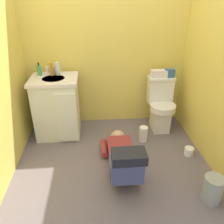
{
  "coord_description": "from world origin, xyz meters",
  "views": [
    {
      "loc": [
        -0.19,
        -2.14,
        1.75
      ],
      "look_at": [
        0.03,
        0.37,
        0.45
      ],
      "focal_mm": 36.39,
      "sensor_mm": 36.0,
      "label": 1
    }
  ],
  "objects_px": {
    "vanity_cabinet": "(57,107)",
    "paper_towel_roll": "(143,134)",
    "soap_dispenser": "(39,70)",
    "bottle_white": "(47,71)",
    "person_plumber": "(122,157)",
    "tissue_box": "(159,74)",
    "toilet_paper_roll": "(189,151)",
    "trash_can": "(213,189)",
    "bottle_clear": "(58,69)",
    "toilet": "(161,105)",
    "bottle_amber": "(52,69)",
    "faucet": "(55,71)",
    "toiletry_bag": "(170,73)"
  },
  "relations": [
    {
      "from": "tissue_box",
      "to": "toilet_paper_roll",
      "type": "relative_size",
      "value": 2.0
    },
    {
      "from": "vanity_cabinet",
      "to": "bottle_clear",
      "type": "bearing_deg",
      "value": 70.77
    },
    {
      "from": "tissue_box",
      "to": "bottle_amber",
      "type": "distance_m",
      "value": 1.42
    },
    {
      "from": "faucet",
      "to": "paper_towel_roll",
      "type": "xyz_separation_m",
      "value": [
        1.13,
        -0.44,
        -0.76
      ]
    },
    {
      "from": "bottle_clear",
      "to": "faucet",
      "type": "bearing_deg",
      "value": 147.56
    },
    {
      "from": "toilet",
      "to": "toiletry_bag",
      "type": "distance_m",
      "value": 0.46
    },
    {
      "from": "faucet",
      "to": "bottle_white",
      "type": "bearing_deg",
      "value": 174.98
    },
    {
      "from": "vanity_cabinet",
      "to": "paper_towel_roll",
      "type": "relative_size",
      "value": 3.9
    },
    {
      "from": "vanity_cabinet",
      "to": "tissue_box",
      "type": "relative_size",
      "value": 3.73
    },
    {
      "from": "faucet",
      "to": "toiletry_bag",
      "type": "bearing_deg",
      "value": -1.0
    },
    {
      "from": "soap_dispenser",
      "to": "bottle_clear",
      "type": "relative_size",
      "value": 1.0
    },
    {
      "from": "bottle_amber",
      "to": "paper_towel_roll",
      "type": "relative_size",
      "value": 0.79
    },
    {
      "from": "faucet",
      "to": "soap_dispenser",
      "type": "bearing_deg",
      "value": -173.99
    },
    {
      "from": "soap_dispenser",
      "to": "bottle_white",
      "type": "bearing_deg",
      "value": 16.34
    },
    {
      "from": "trash_can",
      "to": "paper_towel_roll",
      "type": "distance_m",
      "value": 1.12
    },
    {
      "from": "vanity_cabinet",
      "to": "bottle_white",
      "type": "xyz_separation_m",
      "value": [
        -0.1,
        0.15,
        0.45
      ]
    },
    {
      "from": "bottle_white",
      "to": "tissue_box",
      "type": "bearing_deg",
      "value": -1.36
    },
    {
      "from": "person_plumber",
      "to": "trash_can",
      "type": "xyz_separation_m",
      "value": [
        0.79,
        -0.49,
        -0.04
      ]
    },
    {
      "from": "bottle_white",
      "to": "person_plumber",
      "type": "bearing_deg",
      "value": -48.45
    },
    {
      "from": "trash_can",
      "to": "paper_towel_roll",
      "type": "bearing_deg",
      "value": 112.94
    },
    {
      "from": "vanity_cabinet",
      "to": "bottle_amber",
      "type": "bearing_deg",
      "value": 108.1
    },
    {
      "from": "toilet_paper_roll",
      "to": "faucet",
      "type": "bearing_deg",
      "value": 154.37
    },
    {
      "from": "vanity_cabinet",
      "to": "soap_dispenser",
      "type": "height_order",
      "value": "soap_dispenser"
    },
    {
      "from": "toilet",
      "to": "trash_can",
      "type": "xyz_separation_m",
      "value": [
        0.14,
        -1.35,
        -0.23
      ]
    },
    {
      "from": "vanity_cabinet",
      "to": "faucet",
      "type": "xyz_separation_m",
      "value": [
        -0.0,
        0.15,
        0.45
      ]
    },
    {
      "from": "toilet",
      "to": "faucet",
      "type": "relative_size",
      "value": 7.5
    },
    {
      "from": "tissue_box",
      "to": "bottle_white",
      "type": "bearing_deg",
      "value": 178.64
    },
    {
      "from": "bottle_white",
      "to": "toilet_paper_roll",
      "type": "relative_size",
      "value": 0.91
    },
    {
      "from": "person_plumber",
      "to": "bottle_amber",
      "type": "xyz_separation_m",
      "value": [
        -0.81,
        0.93,
        0.73
      ]
    },
    {
      "from": "bottle_clear",
      "to": "paper_towel_roll",
      "type": "bearing_deg",
      "value": -20.57
    },
    {
      "from": "bottle_amber",
      "to": "toilet_paper_roll",
      "type": "bearing_deg",
      "value": -23.88
    },
    {
      "from": "toiletry_bag",
      "to": "paper_towel_roll",
      "type": "height_order",
      "value": "toiletry_bag"
    },
    {
      "from": "bottle_clear",
      "to": "person_plumber",
      "type": "bearing_deg",
      "value": -52.21
    },
    {
      "from": "trash_can",
      "to": "bottle_amber",
      "type": "bearing_deg",
      "value": 138.35
    },
    {
      "from": "bottle_amber",
      "to": "paper_towel_roll",
      "type": "bearing_deg",
      "value": -18.52
    },
    {
      "from": "soap_dispenser",
      "to": "bottle_white",
      "type": "relative_size",
      "value": 1.65
    },
    {
      "from": "trash_can",
      "to": "toilet_paper_roll",
      "type": "xyz_separation_m",
      "value": [
        0.06,
        0.69,
        -0.09
      ]
    },
    {
      "from": "faucet",
      "to": "toilet_paper_roll",
      "type": "xyz_separation_m",
      "value": [
        1.63,
        -0.78,
        -0.82
      ]
    },
    {
      "from": "vanity_cabinet",
      "to": "bottle_white",
      "type": "height_order",
      "value": "bottle_white"
    },
    {
      "from": "tissue_box",
      "to": "trash_can",
      "type": "distance_m",
      "value": 1.6
    },
    {
      "from": "bottle_clear",
      "to": "paper_towel_roll",
      "type": "distance_m",
      "value": 1.41
    },
    {
      "from": "faucet",
      "to": "bottle_amber",
      "type": "relative_size",
      "value": 0.6
    },
    {
      "from": "person_plumber",
      "to": "bottle_white",
      "type": "height_order",
      "value": "bottle_white"
    },
    {
      "from": "toiletry_bag",
      "to": "bottle_white",
      "type": "relative_size",
      "value": 1.23
    },
    {
      "from": "vanity_cabinet",
      "to": "paper_towel_roll",
      "type": "distance_m",
      "value": 1.21
    },
    {
      "from": "soap_dispenser",
      "to": "paper_towel_roll",
      "type": "height_order",
      "value": "soap_dispenser"
    },
    {
      "from": "person_plumber",
      "to": "toilet_paper_roll",
      "type": "height_order",
      "value": "person_plumber"
    },
    {
      "from": "person_plumber",
      "to": "soap_dispenser",
      "type": "distance_m",
      "value": 1.54
    },
    {
      "from": "vanity_cabinet",
      "to": "bottle_amber",
      "type": "xyz_separation_m",
      "value": [
        -0.03,
        0.1,
        0.48
      ]
    },
    {
      "from": "person_plumber",
      "to": "trash_can",
      "type": "height_order",
      "value": "person_plumber"
    }
  ]
}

